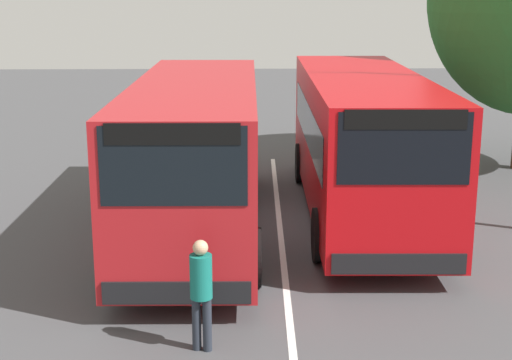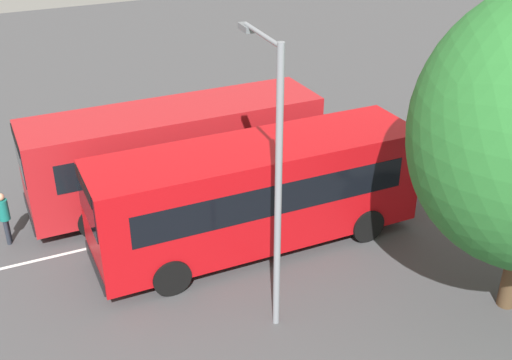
{
  "view_description": "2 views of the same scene",
  "coord_description": "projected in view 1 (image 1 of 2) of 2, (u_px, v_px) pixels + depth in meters",
  "views": [
    {
      "loc": [
        15.9,
        -0.89,
        5.07
      ],
      "look_at": [
        0.61,
        -0.53,
        1.17
      ],
      "focal_mm": 53.09,
      "sensor_mm": 36.0,
      "label": 1
    },
    {
      "loc": [
        6.19,
        15.87,
        10.37
      ],
      "look_at": [
        -1.08,
        0.99,
        1.64
      ],
      "focal_mm": 43.97,
      "sensor_mm": 36.0,
      "label": 2
    }
  ],
  "objects": [
    {
      "name": "bus_center_left",
      "position": [
        362.0,
        139.0,
        16.93
      ],
      "size": [
        9.57,
        2.77,
        3.21
      ],
      "rotation": [
        0.0,
        0.0,
        -0.02
      ],
      "color": "#B70C11",
      "rests_on": "ground"
    },
    {
      "name": "pedestrian",
      "position": [
        201.0,
        286.0,
        10.67
      ],
      "size": [
        0.39,
        0.39,
        1.67
      ],
      "rotation": [
        0.0,
        0.0,
        2.89
      ],
      "color": "#232833",
      "rests_on": "ground"
    },
    {
      "name": "ground_plane",
      "position": [
        280.0,
        224.0,
        16.67
      ],
      "size": [
        65.85,
        65.85,
        0.0
      ],
      "primitive_type": "plane",
      "color": "#424244"
    },
    {
      "name": "bus_far_left",
      "position": [
        196.0,
        151.0,
        15.73
      ],
      "size": [
        9.55,
        2.72,
        3.21
      ],
      "rotation": [
        0.0,
        0.0,
        -0.01
      ],
      "color": "#AD191E",
      "rests_on": "ground"
    },
    {
      "name": "lane_stripe_outer_left",
      "position": [
        280.0,
        224.0,
        16.67
      ],
      "size": [
        13.08,
        0.41,
        0.01
      ],
      "primitive_type": "cube",
      "rotation": [
        0.0,
        0.0,
        -0.02
      ],
      "color": "silver",
      "rests_on": "ground"
    }
  ]
}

